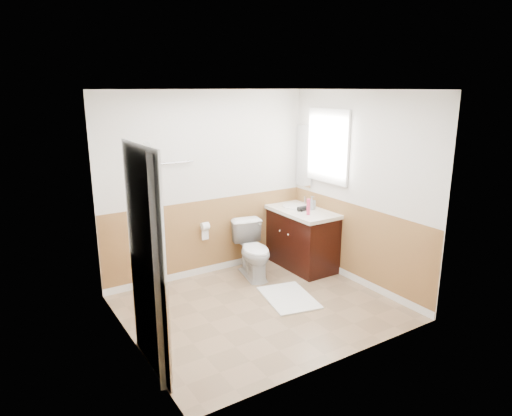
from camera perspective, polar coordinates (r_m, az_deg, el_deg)
floor at (r=5.49m, az=0.52°, el=-12.41°), size 3.00×3.00×0.00m
ceiling at (r=4.88m, az=0.60°, el=14.68°), size 3.00×3.00×0.00m
wall_back at (r=6.14m, az=-6.04°, el=2.91°), size 3.00×0.00×3.00m
wall_front at (r=4.05m, az=10.59°, el=-3.60°), size 3.00×0.00×3.00m
wall_left at (r=4.44m, az=-15.95°, el=-2.30°), size 0.00×3.00×3.00m
wall_right at (r=5.97m, az=12.76°, el=2.26°), size 0.00×3.00×3.00m
wainscot_back at (r=6.33m, az=-5.81°, el=-3.77°), size 3.00×0.00×3.00m
wainscot_front at (r=4.36m, az=10.00°, el=-12.96°), size 3.00×0.00×3.00m
wainscot_left at (r=4.71m, az=-15.15°, el=-11.02°), size 0.00×2.60×2.60m
wainscot_right at (r=6.16m, az=12.29°, el=-4.58°), size 0.00×2.60×2.60m
toilet at (r=6.19m, az=-0.33°, el=-5.34°), size 0.56×0.81×0.75m
bath_mat at (r=5.71m, az=4.13°, el=-11.18°), size 0.70×0.90×0.02m
vanity_cabinet at (r=6.59m, az=5.64°, el=-3.93°), size 0.55×1.10×0.80m
vanity_knob_left at (r=6.29m, az=4.07°, el=-3.37°), size 0.03×0.03×0.03m
vanity_knob_right at (r=6.45m, az=3.02°, el=-2.90°), size 0.03×0.03×0.03m
countertop at (r=6.46m, az=5.67°, el=-0.37°), size 0.60×1.15×0.05m
sink_basin at (r=6.57m, az=4.94°, el=0.22°), size 0.36×0.36×0.02m
faucet at (r=6.66m, az=6.19°, el=0.93°), size 0.02×0.02×0.14m
lotion_bottle at (r=6.16m, az=6.61°, el=0.15°), size 0.05×0.05×0.22m
soap_dispenser at (r=6.45m, az=7.01°, el=0.67°), size 0.11×0.11×0.19m
hair_dryer_body at (r=6.36m, az=5.84°, el=-0.07°), size 0.14×0.07×0.07m
hair_dryer_handle at (r=6.33m, az=5.77°, el=-0.42°), size 0.03×0.03×0.07m
mirror_panel at (r=6.70m, az=6.11°, el=6.52°), size 0.02×0.35×0.90m
window_frame at (r=6.28m, az=9.03°, el=7.70°), size 0.04×0.80×1.00m
window_glass at (r=6.29m, az=9.14°, el=7.71°), size 0.01×0.70×0.90m
door at (r=4.14m, az=-12.57°, el=-6.73°), size 0.29×0.78×2.04m
door_frame at (r=4.11m, az=-13.58°, el=-6.78°), size 0.02×0.92×2.10m
door_knob at (r=4.47m, az=-13.26°, el=-6.06°), size 0.06×0.06×0.06m
towel_bar at (r=5.81m, az=-10.78°, el=5.55°), size 0.62×0.02×0.02m
tp_holder_bar at (r=6.18m, az=-6.43°, el=-2.31°), size 0.14×0.02×0.02m
tp_roll at (r=6.18m, az=-6.43°, el=-2.31°), size 0.10×0.11×0.11m
tp_sheet at (r=6.21m, az=-6.40°, el=-3.28°), size 0.10×0.01×0.16m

